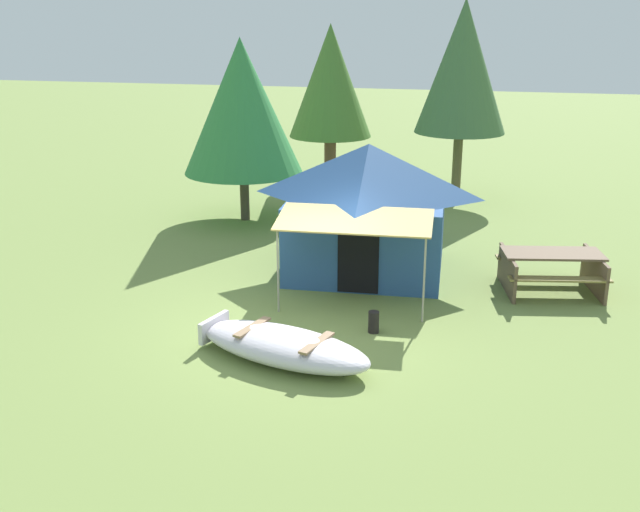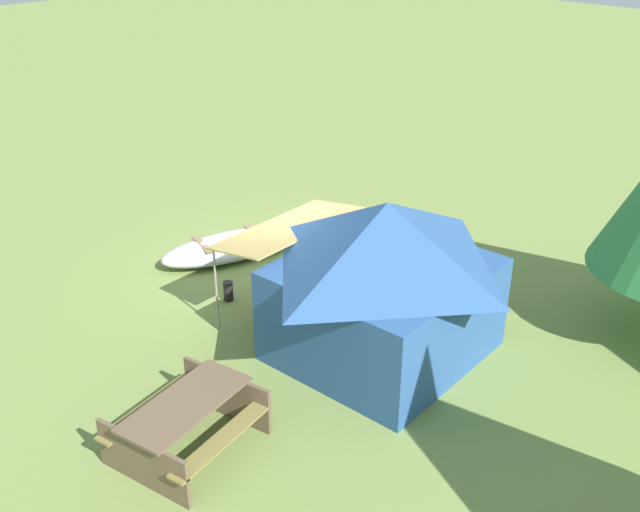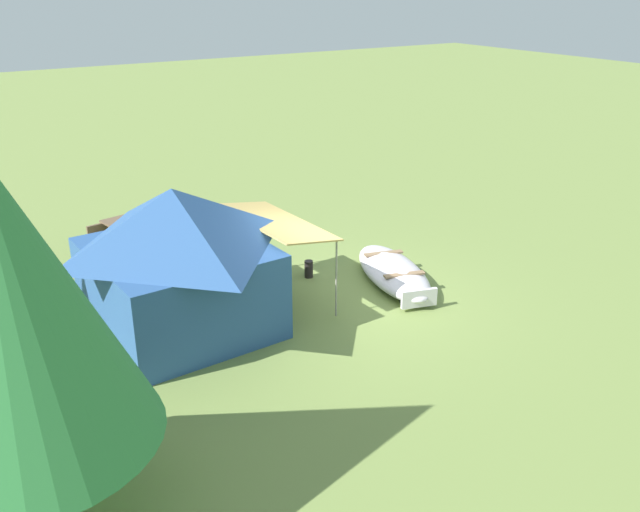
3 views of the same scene
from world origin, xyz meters
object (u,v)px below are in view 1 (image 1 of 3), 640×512
cooler_box (328,274)px  pine_tree_back_left (463,67)px  canvas_cabin_tent (368,206)px  picnic_table (551,266)px  fuel_can (374,322)px  beached_rowboat (283,345)px  pine_tree_back_right (330,82)px  pine_tree_far_center (242,106)px

cooler_box → pine_tree_back_left: size_ratio=0.10×
canvas_cabin_tent → picnic_table: canvas_cabin_tent is taller
fuel_can → pine_tree_back_left: (0.75, 9.50, 3.42)m
beached_rowboat → picnic_table: size_ratio=1.48×
pine_tree_back_right → cooler_box: bearing=-77.8°
pine_tree_back_left → picnic_table: bearing=-72.4°
cooler_box → pine_tree_back_right: 8.87m
picnic_table → cooler_box: size_ratio=3.79×
picnic_table → cooler_box: bearing=-172.9°
canvas_cabin_tent → pine_tree_back_right: 7.87m
picnic_table → pine_tree_far_center: pine_tree_far_center is taller
canvas_cabin_tent → fuel_can: canvas_cabin_tent is taller
beached_rowboat → cooler_box: (-0.08, 3.47, -0.08)m
beached_rowboat → cooler_box: bearing=91.4°
beached_rowboat → pine_tree_back_left: pine_tree_back_left is taller
pine_tree_back_left → pine_tree_back_right: (-3.77, 0.83, -0.52)m
picnic_table → pine_tree_far_center: 8.35m
fuel_can → pine_tree_far_center: size_ratio=0.08×
cooler_box → fuel_can: (1.24, -2.15, 0.02)m
canvas_cabin_tent → pine_tree_far_center: pine_tree_far_center is taller
canvas_cabin_tent → fuel_can: size_ratio=11.60×
pine_tree_back_left → pine_tree_far_center: bearing=-146.5°
fuel_can → pine_tree_back_right: (-3.02, 10.33, 2.90)m
canvas_cabin_tent → cooler_box: (-0.60, -0.88, -1.18)m
canvas_cabin_tent → picnic_table: size_ratio=2.05×
pine_tree_back_right → pine_tree_far_center: (-1.27, -4.17, -0.26)m
picnic_table → fuel_can: size_ratio=5.67×
pine_tree_far_center → pine_tree_back_right: bearing=73.0°
cooler_box → beached_rowboat: bearing=-88.6°
pine_tree_back_left → pine_tree_far_center: 6.10m
picnic_table → pine_tree_back_left: 7.82m
pine_tree_far_center → cooler_box: bearing=-52.8°
pine_tree_back_right → pine_tree_far_center: pine_tree_back_right is taller
beached_rowboat → fuel_can: beached_rowboat is taller
fuel_can → pine_tree_back_right: pine_tree_back_right is taller
beached_rowboat → pine_tree_back_left: size_ratio=0.57×
pine_tree_back_left → fuel_can: bearing=-94.5°
fuel_can → pine_tree_back_left: 10.13m
beached_rowboat → pine_tree_back_left: bearing=80.0°
canvas_cabin_tent → cooler_box: 1.59m
cooler_box → pine_tree_far_center: (-3.05, 4.01, 2.67)m
canvas_cabin_tent → picnic_table: 3.68m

